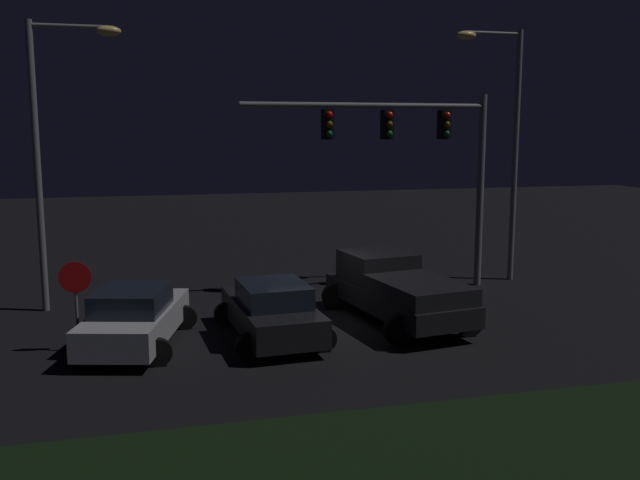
% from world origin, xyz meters
% --- Properties ---
extents(ground_plane, '(80.00, 80.00, 0.00)m').
position_xyz_m(ground_plane, '(0.00, 0.00, 0.00)').
color(ground_plane, black).
extents(pickup_truck, '(3.41, 5.64, 1.80)m').
position_xyz_m(pickup_truck, '(2.09, -0.46, 1.00)').
color(pickup_truck, black).
rests_on(pickup_truck, ground_plane).
extents(car_sedan, '(2.66, 4.50, 1.51)m').
position_xyz_m(car_sedan, '(-1.58, -1.31, 0.74)').
color(car_sedan, black).
rests_on(car_sedan, ground_plane).
extents(car_sedan_far, '(3.20, 4.72, 1.51)m').
position_xyz_m(car_sedan_far, '(-4.99, -1.10, 0.74)').
color(car_sedan_far, '#B7B7BC').
rests_on(car_sedan_far, ground_plane).
extents(traffic_signal_gantry, '(8.32, 0.56, 6.50)m').
position_xyz_m(traffic_signal_gantry, '(4.06, 3.14, 4.90)').
color(traffic_signal_gantry, slate).
rests_on(traffic_signal_gantry, ground_plane).
extents(street_lamp_left, '(2.60, 0.44, 8.39)m').
position_xyz_m(street_lamp_left, '(-7.08, 3.16, 5.26)').
color(street_lamp_left, slate).
rests_on(street_lamp_left, ground_plane).
extents(street_lamp_right, '(2.46, 0.44, 8.71)m').
position_xyz_m(street_lamp_right, '(7.60, 3.67, 5.42)').
color(street_lamp_right, slate).
rests_on(street_lamp_right, ground_plane).
extents(stop_sign, '(0.76, 0.08, 2.23)m').
position_xyz_m(stop_sign, '(-6.33, -1.20, 1.56)').
color(stop_sign, slate).
rests_on(stop_sign, ground_plane).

